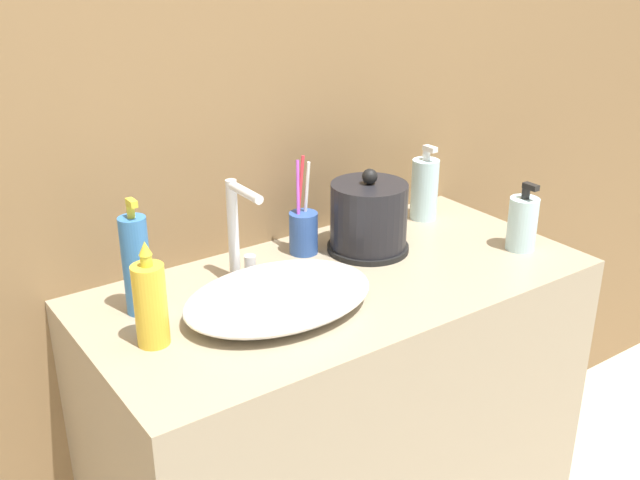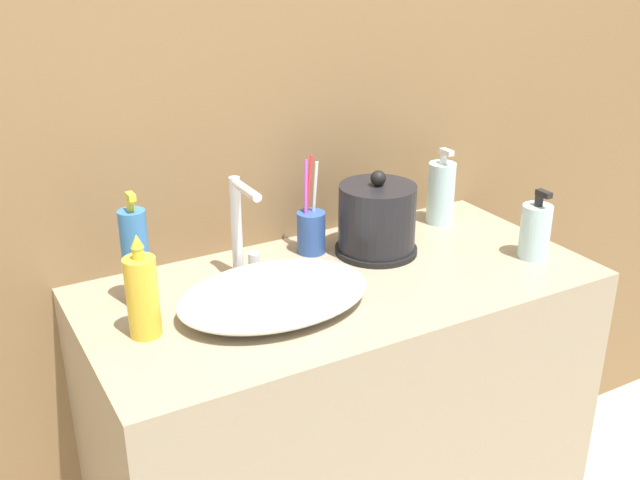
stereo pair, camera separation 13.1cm
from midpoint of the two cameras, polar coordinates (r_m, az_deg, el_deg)
The scene contains 10 objects.
wall_back at distance 1.60m, azimuth -6.72°, elevation 15.63°, with size 6.00×0.04×2.60m.
vanity_counter at distance 1.73m, azimuth -0.83°, elevation -15.64°, with size 1.03×0.50×0.84m.
sink_basin at distance 1.39m, azimuth -5.85°, elevation -4.33°, with size 0.37×0.26×0.06m.
faucet at distance 1.48m, azimuth -8.78°, elevation 0.90°, with size 0.06×0.12×0.21m.
electric_kettle at distance 1.61m, azimuth 1.41°, elevation 1.51°, with size 0.18×0.18×0.19m.
toothbrush_cup at distance 1.61m, azimuth -3.60°, elevation 0.68°, with size 0.06×0.06×0.22m.
lotion_bottle at distance 1.40m, azimuth -16.44°, elevation -1.87°, with size 0.05×0.05×0.22m.
shampoo_bottle at distance 1.30m, azimuth -15.64°, elevation -4.72°, with size 0.06×0.06×0.19m.
mouthwash_bottle at distance 1.67m, azimuth 13.03°, elevation 1.24°, with size 0.06×0.06×0.15m.
hand_cream_bottle at distance 1.80m, azimuth 5.92°, elevation 3.89°, with size 0.06×0.06×0.18m.
Camera 1 is at (-0.81, -0.83, 1.50)m, focal length 42.00 mm.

